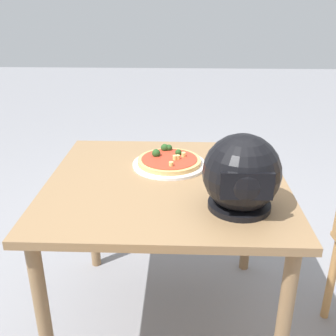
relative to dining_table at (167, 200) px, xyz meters
The scene contains 5 objects.
ground_plane 0.62m from the dining_table, ahead, with size 14.00×14.00×0.00m, color gray.
dining_table is the anchor object (origin of this frame).
pizza_plate 0.17m from the dining_table, 92.24° to the right, with size 0.31×0.31×0.01m, color white.
pizza 0.19m from the dining_table, 91.62° to the right, with size 0.27×0.27×0.05m.
motorcycle_helmet 0.40m from the dining_table, 140.33° to the left, with size 0.26×0.26×0.26m.
Camera 1 is at (-0.06, 1.42, 1.38)m, focal length 42.36 mm.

